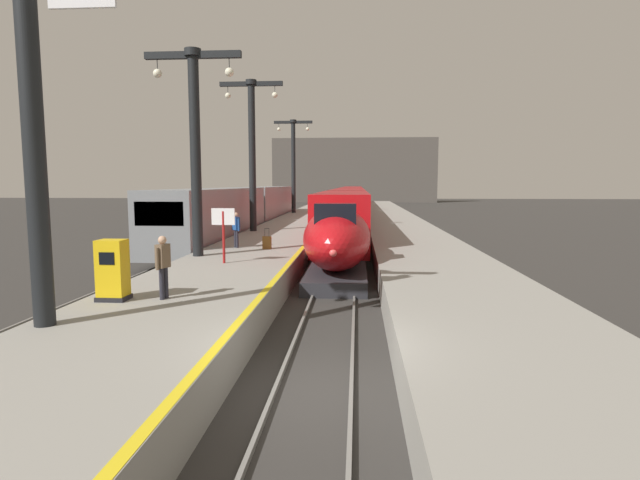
{
  "coord_description": "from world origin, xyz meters",
  "views": [
    {
      "loc": [
        0.84,
        -9.51,
        4.1
      ],
      "look_at": [
        -0.68,
        10.95,
        1.8
      ],
      "focal_mm": 28.23,
      "sensor_mm": 36.0,
      "label": 1
    }
  ],
  "objects_px": {
    "station_column_mid": "(195,132)",
    "rolling_suitcase": "(267,243)",
    "station_column_distant": "(293,158)",
    "passenger_mid_platform": "(163,262)",
    "ticket_machine_yellow": "(113,272)",
    "station_column_near": "(32,73)",
    "departure_info_board": "(223,224)",
    "station_column_far": "(252,142)",
    "passenger_near_edge": "(236,227)",
    "regional_train_adjacent": "(247,208)",
    "highspeed_train_main": "(350,203)"
  },
  "relations": [
    {
      "from": "station_column_near",
      "to": "rolling_suitcase",
      "type": "height_order",
      "value": "station_column_near"
    },
    {
      "from": "passenger_mid_platform",
      "to": "ticket_machine_yellow",
      "type": "relative_size",
      "value": 1.06
    },
    {
      "from": "station_column_far",
      "to": "passenger_mid_platform",
      "type": "xyz_separation_m",
      "value": [
        1.62,
        -19.3,
        -4.73
      ]
    },
    {
      "from": "departure_info_board",
      "to": "ticket_machine_yellow",
      "type": "bearing_deg",
      "value": -101.31
    },
    {
      "from": "station_column_near",
      "to": "departure_info_board",
      "type": "distance_m",
      "value": 9.64
    },
    {
      "from": "station_column_near",
      "to": "station_column_mid",
      "type": "distance_m",
      "value": 10.56
    },
    {
      "from": "highspeed_train_main",
      "to": "rolling_suitcase",
      "type": "bearing_deg",
      "value": -96.17
    },
    {
      "from": "rolling_suitcase",
      "to": "passenger_near_edge",
      "type": "bearing_deg",
      "value": 165.91
    },
    {
      "from": "rolling_suitcase",
      "to": "passenger_mid_platform",
      "type": "bearing_deg",
      "value": -94.93
    },
    {
      "from": "passenger_mid_platform",
      "to": "station_column_distant",
      "type": "bearing_deg",
      "value": 92.32
    },
    {
      "from": "station_column_distant",
      "to": "departure_info_board",
      "type": "relative_size",
      "value": 4.55
    },
    {
      "from": "highspeed_train_main",
      "to": "regional_train_adjacent",
      "type": "xyz_separation_m",
      "value": [
        -8.1,
        -14.24,
        0.16
      ]
    },
    {
      "from": "regional_train_adjacent",
      "to": "station_column_distant",
      "type": "bearing_deg",
      "value": 80.12
    },
    {
      "from": "station_column_distant",
      "to": "ticket_machine_yellow",
      "type": "xyz_separation_m",
      "value": [
        0.35,
        -40.26,
        -5.03
      ]
    },
    {
      "from": "highspeed_train_main",
      "to": "station_column_near",
      "type": "bearing_deg",
      "value": -97.52
    },
    {
      "from": "highspeed_train_main",
      "to": "station_column_distant",
      "type": "xyz_separation_m",
      "value": [
        -5.9,
        -1.6,
        4.85
      ]
    },
    {
      "from": "rolling_suitcase",
      "to": "ticket_machine_yellow",
      "type": "height_order",
      "value": "ticket_machine_yellow"
    },
    {
      "from": "passenger_near_edge",
      "to": "passenger_mid_platform",
      "type": "bearing_deg",
      "value": -86.47
    },
    {
      "from": "station_column_mid",
      "to": "rolling_suitcase",
      "type": "bearing_deg",
      "value": 44.02
    },
    {
      "from": "passenger_near_edge",
      "to": "departure_info_board",
      "type": "relative_size",
      "value": 0.8
    },
    {
      "from": "rolling_suitcase",
      "to": "ticket_machine_yellow",
      "type": "relative_size",
      "value": 0.61
    },
    {
      "from": "highspeed_train_main",
      "to": "station_column_far",
      "type": "xyz_separation_m",
      "value": [
        -5.9,
        -22.34,
        4.79
      ]
    },
    {
      "from": "station_column_far",
      "to": "highspeed_train_main",
      "type": "bearing_deg",
      "value": 75.2
    },
    {
      "from": "station_column_distant",
      "to": "rolling_suitcase",
      "type": "bearing_deg",
      "value": -85.15
    },
    {
      "from": "rolling_suitcase",
      "to": "ticket_machine_yellow",
      "type": "distance_m",
      "value": 10.82
    },
    {
      "from": "station_column_mid",
      "to": "departure_info_board",
      "type": "distance_m",
      "value": 4.4
    },
    {
      "from": "ticket_machine_yellow",
      "to": "station_column_far",
      "type": "bearing_deg",
      "value": 91.03
    },
    {
      "from": "station_column_far",
      "to": "rolling_suitcase",
      "type": "relative_size",
      "value": 9.72
    },
    {
      "from": "regional_train_adjacent",
      "to": "passenger_mid_platform",
      "type": "relative_size",
      "value": 21.66
    },
    {
      "from": "station_column_near",
      "to": "station_column_distant",
      "type": "relative_size",
      "value": 0.89
    },
    {
      "from": "passenger_mid_platform",
      "to": "rolling_suitcase",
      "type": "height_order",
      "value": "passenger_mid_platform"
    },
    {
      "from": "station_column_near",
      "to": "station_column_far",
      "type": "bearing_deg",
      "value": 90.15
    },
    {
      "from": "departure_info_board",
      "to": "station_column_far",
      "type": "bearing_deg",
      "value": 96.97
    },
    {
      "from": "passenger_near_edge",
      "to": "passenger_mid_platform",
      "type": "relative_size",
      "value": 1.0
    },
    {
      "from": "station_column_near",
      "to": "passenger_mid_platform",
      "type": "xyz_separation_m",
      "value": [
        1.57,
        2.63,
        -4.32
      ]
    },
    {
      "from": "station_column_far",
      "to": "passenger_mid_platform",
      "type": "height_order",
      "value": "station_column_far"
    },
    {
      "from": "station_column_distant",
      "to": "passenger_mid_platform",
      "type": "bearing_deg",
      "value": -87.68
    },
    {
      "from": "station_column_near",
      "to": "passenger_near_edge",
      "type": "distance_m",
      "value": 14.09
    },
    {
      "from": "station_column_far",
      "to": "passenger_mid_platform",
      "type": "distance_m",
      "value": 19.93
    },
    {
      "from": "station_column_near",
      "to": "rolling_suitcase",
      "type": "bearing_deg",
      "value": 79.28
    },
    {
      "from": "station_column_distant",
      "to": "passenger_mid_platform",
      "type": "xyz_separation_m",
      "value": [
        1.62,
        -40.03,
        -4.78
      ]
    },
    {
      "from": "passenger_near_edge",
      "to": "passenger_mid_platform",
      "type": "xyz_separation_m",
      "value": [
        0.66,
        -10.75,
        0.0
      ]
    },
    {
      "from": "departure_info_board",
      "to": "station_column_distant",
      "type": "bearing_deg",
      "value": 92.72
    },
    {
      "from": "station_column_distant",
      "to": "passenger_near_edge",
      "type": "bearing_deg",
      "value": -88.12
    },
    {
      "from": "ticket_machine_yellow",
      "to": "departure_info_board",
      "type": "xyz_separation_m",
      "value": [
        1.26,
        6.32,
        0.77
      ]
    },
    {
      "from": "ticket_machine_yellow",
      "to": "departure_info_board",
      "type": "distance_m",
      "value": 6.49
    },
    {
      "from": "departure_info_board",
      "to": "passenger_mid_platform",
      "type": "bearing_deg",
      "value": -89.9
    },
    {
      "from": "regional_train_adjacent",
      "to": "station_column_distant",
      "type": "height_order",
      "value": "station_column_distant"
    },
    {
      "from": "regional_train_adjacent",
      "to": "station_column_mid",
      "type": "distance_m",
      "value": 20.01
    },
    {
      "from": "station_column_far",
      "to": "station_column_distant",
      "type": "bearing_deg",
      "value": 90.0
    }
  ]
}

